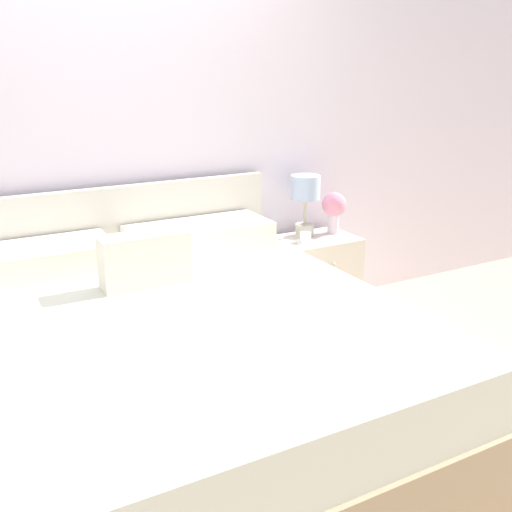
{
  "coord_description": "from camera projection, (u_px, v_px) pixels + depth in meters",
  "views": [
    {
      "loc": [
        -0.82,
        -3.23,
        1.63
      ],
      "look_at": [
        0.64,
        -0.57,
        0.64
      ],
      "focal_mm": 42.0,
      "sensor_mm": 36.0,
      "label": 1
    }
  ],
  "objects": [
    {
      "name": "ground_plane",
      "position": [
        116.0,
        347.0,
        3.57
      ],
      "size": [
        12.0,
        12.0,
        0.0
      ],
      "primitive_type": "plane",
      "color": "#CCB28E"
    },
    {
      "name": "bed",
      "position": [
        174.0,
        368.0,
        2.65
      ],
      "size": [
        1.92,
        2.07,
        0.97
      ],
      "color": "tan",
      "rests_on": "ground_plane"
    },
    {
      "name": "wall_back",
      "position": [
        95.0,
        125.0,
        3.22
      ],
      "size": [
        8.0,
        0.06,
        2.6
      ],
      "color": "white",
      "rests_on": "ground_plane"
    },
    {
      "name": "table_lamp",
      "position": [
        305.0,
        195.0,
        3.77
      ],
      "size": [
        0.19,
        0.19,
        0.39
      ],
      "color": "beige",
      "rests_on": "nightstand"
    },
    {
      "name": "flower_vase",
      "position": [
        334.0,
        208.0,
        3.86
      ],
      "size": [
        0.15,
        0.15,
        0.27
      ],
      "color": "silver",
      "rests_on": "nightstand"
    },
    {
      "name": "nightstand",
      "position": [
        315.0,
        279.0,
        3.89
      ],
      "size": [
        0.5,
        0.39,
        0.56
      ],
      "color": "silver",
      "rests_on": "ground_plane"
    },
    {
      "name": "teacup",
      "position": [
        305.0,
        238.0,
        3.71
      ],
      "size": [
        0.11,
        0.11,
        0.06
      ],
      "color": "white",
      "rests_on": "nightstand"
    }
  ]
}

